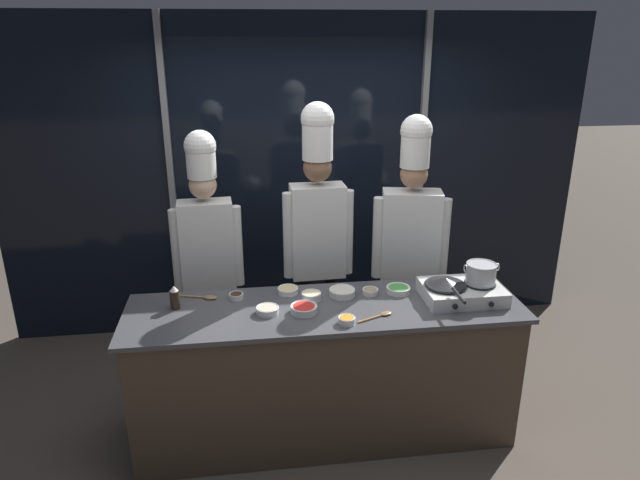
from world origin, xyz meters
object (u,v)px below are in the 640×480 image
serving_spoon_slotted (205,297)px  chef_sous (318,221)px  squeeze_bottle_soy (175,298)px  serving_spoon_solid (382,315)px  prep_bowl_bell_pepper (304,308)px  prep_bowl_noodles (311,296)px  chef_line (411,231)px  prep_bowl_soy_glaze (236,296)px  chef_head (207,239)px  prep_bowl_mushrooms (370,291)px  frying_pan (446,282)px  prep_bowl_ginger (288,290)px  prep_bowl_scallions (398,289)px  stock_pot (481,273)px  prep_bowl_chicken (267,310)px  prep_bowl_onion (342,292)px  portable_stove (462,292)px  prep_bowl_carrots (347,320)px

serving_spoon_slotted → chef_sous: (0.79, 0.48, 0.32)m
squeeze_bottle_soy → serving_spoon_solid: size_ratio=0.63×
serving_spoon_solid → prep_bowl_bell_pepper: bearing=166.7°
prep_bowl_bell_pepper → prep_bowl_noodles: 0.18m
prep_bowl_bell_pepper → chef_line: size_ratio=0.08×
prep_bowl_bell_pepper → prep_bowl_soy_glaze: prep_bowl_bell_pepper is taller
chef_head → chef_sous: 0.80m
squeeze_bottle_soy → prep_bowl_mushrooms: size_ratio=1.43×
prep_bowl_soy_glaze → serving_spoon_solid: size_ratio=0.39×
frying_pan → prep_bowl_noodles: frying_pan is taller
chef_line → frying_pan: bearing=105.2°
prep_bowl_mushrooms → chef_head: chef_head is taller
chef_sous → prep_bowl_bell_pepper: bearing=74.1°
prep_bowl_bell_pepper → serving_spoon_slotted: 0.67m
prep_bowl_ginger → prep_bowl_scallions: bearing=-7.1°
stock_pot → prep_bowl_mushrooms: 0.71m
chef_head → chef_line: bearing=173.8°
prep_bowl_chicken → chef_line: bearing=32.2°
chef_head → serving_spoon_solid: bearing=136.9°
prep_bowl_bell_pepper → serving_spoon_solid: bearing=-13.3°
prep_bowl_chicken → prep_bowl_ginger: bearing=61.3°
prep_bowl_ginger → prep_bowl_soy_glaze: (-0.33, -0.04, -0.00)m
prep_bowl_noodles → chef_sous: 0.67m
serving_spoon_solid → prep_bowl_onion: bearing=121.1°
serving_spoon_solid → frying_pan: bearing=19.5°
squeeze_bottle_soy → prep_bowl_ginger: squeeze_bottle_soy is taller
squeeze_bottle_soy → prep_bowl_bell_pepper: (0.78, -0.16, -0.04)m
prep_bowl_bell_pepper → serving_spoon_solid: size_ratio=0.70×
squeeze_bottle_soy → serving_spoon_slotted: squeeze_bottle_soy is taller
portable_stove → prep_bowl_noodles: size_ratio=3.92×
serving_spoon_slotted → serving_spoon_solid: 1.13m
stock_pot → chef_head: 1.88m
prep_bowl_noodles → chef_sous: bearing=78.6°
prep_bowl_chicken → prep_bowl_carrots: (0.45, -0.19, 0.00)m
prep_bowl_chicken → serving_spoon_solid: prep_bowl_chicken is taller
prep_bowl_onion → chef_head: (-0.88, 0.57, 0.20)m
prep_bowl_ginger → prep_bowl_onion: prep_bowl_onion is taller
prep_bowl_soy_glaze → frying_pan: bearing=-8.5°
prep_bowl_ginger → prep_bowl_onion: bearing=-14.1°
prep_bowl_onion → chef_line: (0.59, 0.50, 0.21)m
squeeze_bottle_soy → chef_sous: (0.96, 0.59, 0.26)m
prep_bowl_carrots → prep_bowl_onion: size_ratio=0.60×
serving_spoon_slotted → chef_head: (0.00, 0.49, 0.22)m
prep_bowl_ginger → serving_spoon_slotted: 0.53m
prep_bowl_carrots → prep_bowl_onion: (0.04, 0.37, 0.00)m
prep_bowl_bell_pepper → prep_bowl_soy_glaze: (-0.41, 0.25, -0.01)m
prep_bowl_scallions → chef_sous: 0.78m
prep_bowl_noodles → prep_bowl_bell_pepper: bearing=-111.9°
prep_bowl_carrots → serving_spoon_solid: size_ratio=0.43×
prep_bowl_noodles → serving_spoon_solid: (0.39, -0.27, -0.02)m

